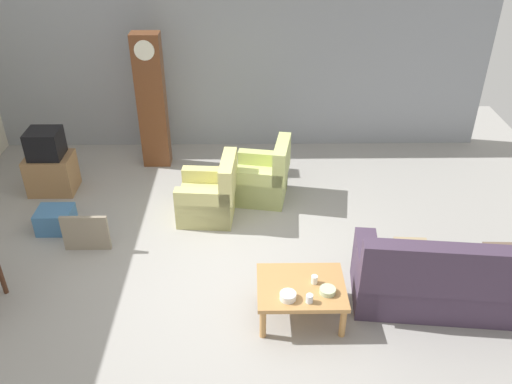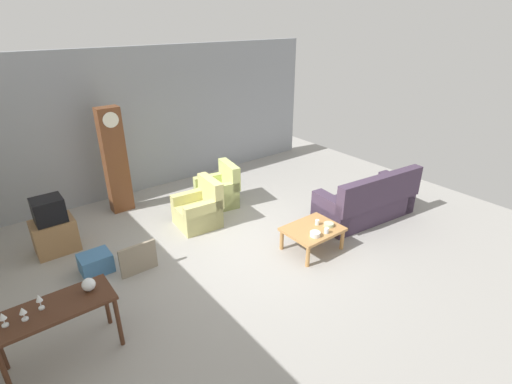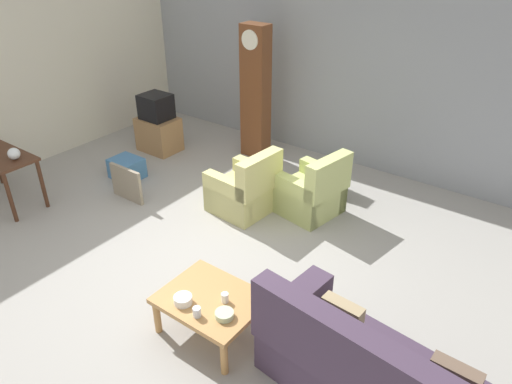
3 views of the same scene
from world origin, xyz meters
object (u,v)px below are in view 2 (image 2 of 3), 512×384
at_px(armchair_olive_near, 199,210).
at_px(console_table_dark, 56,314).
at_px(tv_crt, 48,210).
at_px(armchair_olive_far, 218,192).
at_px(tv_stand_cabinet, 55,236).
at_px(framed_picture_leaning, 138,259).
at_px(couch_floral, 367,203).
at_px(bowl_white_stacked, 315,234).
at_px(storage_box_blue, 96,263).
at_px(grandfather_clock, 115,161).
at_px(coffee_table_wood, 313,231).
at_px(wine_glass_mid, 23,312).
at_px(cup_blue_rimmed, 326,231).
at_px(cup_white_porcelain, 317,222).
at_px(wine_glass_short, 39,299).
at_px(wine_glass_tall, 3,317).
at_px(bowl_shallow_green, 329,225).
at_px(glass_dome_cloche, 89,285).

xyz_separation_m(armchair_olive_near, console_table_dark, (-2.93, -1.83, 0.35)).
bearing_deg(tv_crt, armchair_olive_far, -4.07).
relative_size(tv_stand_cabinet, framed_picture_leaning, 1.13).
height_order(couch_floral, bowl_white_stacked, couch_floral).
xyz_separation_m(console_table_dark, tv_crt, (0.48, 2.55, 0.15)).
relative_size(armchair_olive_near, armchair_olive_far, 1.00).
relative_size(storage_box_blue, bowl_white_stacked, 2.74).
height_order(couch_floral, grandfather_clock, grandfather_clock).
bearing_deg(bowl_white_stacked, coffee_table_wood, 52.35).
relative_size(armchair_olive_far, wine_glass_mid, 5.45).
bearing_deg(tv_crt, cup_blue_rimmed, -39.27).
bearing_deg(cup_white_porcelain, wine_glass_mid, 178.79).
relative_size(grandfather_clock, wine_glass_short, 10.82).
bearing_deg(cup_blue_rimmed, tv_stand_cabinet, 140.73).
height_order(tv_crt, bowl_white_stacked, tv_crt).
relative_size(grandfather_clock, wine_glass_tall, 12.51).
distance_m(coffee_table_wood, tv_crt, 4.51).
distance_m(console_table_dark, grandfather_clock, 3.95).
height_order(cup_blue_rimmed, bowl_shallow_green, cup_blue_rimmed).
distance_m(coffee_table_wood, cup_blue_rimmed, 0.29).
height_order(cup_blue_rimmed, bowl_white_stacked, cup_blue_rimmed).
height_order(console_table_dark, storage_box_blue, console_table_dark).
distance_m(tv_crt, glass_dome_cloche, 2.50).
xyz_separation_m(coffee_table_wood, wine_glass_mid, (-4.34, 0.13, 0.51)).
relative_size(couch_floral, grandfather_clock, 1.00).
bearing_deg(bowl_white_stacked, storage_box_blue, 148.44).
height_order(armchair_olive_near, armchair_olive_far, same).
distance_m(armchair_olive_far, cup_white_porcelain, 2.50).
relative_size(armchair_olive_near, console_table_dark, 0.71).
bearing_deg(cup_blue_rimmed, wine_glass_tall, 174.79).
height_order(tv_stand_cabinet, cup_blue_rimmed, tv_stand_cabinet).
bearing_deg(glass_dome_cloche, grandfather_clock, 65.43).
bearing_deg(storage_box_blue, cup_white_porcelain, -25.89).
bearing_deg(cup_blue_rimmed, grandfather_clock, 119.44).
relative_size(coffee_table_wood, grandfather_clock, 0.44).
height_order(tv_stand_cabinet, wine_glass_tall, wine_glass_tall).
xyz_separation_m(coffee_table_wood, cup_blue_rimmed, (0.06, -0.26, 0.11)).
bearing_deg(wine_glass_short, armchair_olive_near, 30.26).
bearing_deg(armchair_olive_far, console_table_dark, -147.84).
bearing_deg(bowl_white_stacked, tv_stand_cabinet, 139.43).
height_order(framed_picture_leaning, cup_blue_rimmed, cup_blue_rimmed).
height_order(coffee_table_wood, wine_glass_mid, wine_glass_mid).
bearing_deg(coffee_table_wood, wine_glass_tall, 177.96).
height_order(coffee_table_wood, bowl_shallow_green, bowl_shallow_green).
xyz_separation_m(couch_floral, coffee_table_wood, (-1.68, -0.13, 0.01)).
relative_size(bowl_white_stacked, wine_glass_short, 0.86).
bearing_deg(wine_glass_short, cup_white_porcelain, -2.30).
relative_size(armchair_olive_far, framed_picture_leaning, 1.53).
relative_size(bowl_white_stacked, wine_glass_mid, 1.04).
bearing_deg(bowl_shallow_green, grandfather_clock, 122.69).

